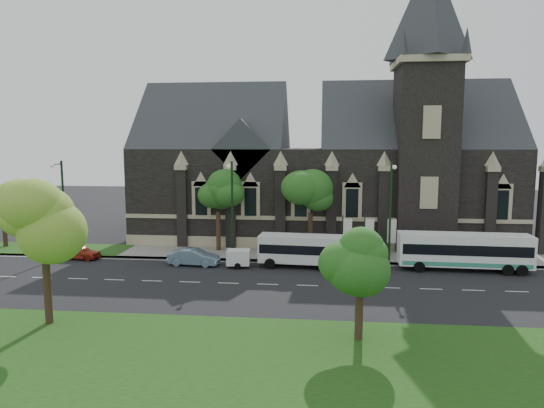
# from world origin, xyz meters

# --- Properties ---
(ground) EXTENTS (160.00, 160.00, 0.00)m
(ground) POSITION_xyz_m (0.00, 0.00, 0.00)
(ground) COLOR black
(ground) RESTS_ON ground
(sidewalk) EXTENTS (80.00, 5.00, 0.15)m
(sidewalk) POSITION_xyz_m (0.00, 9.50, 0.07)
(sidewalk) COLOR gray
(sidewalk) RESTS_ON ground
(museum) EXTENTS (40.00, 17.70, 29.90)m
(museum) POSITION_xyz_m (5.12, 18.78, 8.17)
(museum) COLOR black
(museum) RESTS_ON ground
(tree_park_near) EXTENTS (4.42, 4.42, 8.56)m
(tree_park_near) POSITION_xyz_m (-11.77, -8.77, 6.42)
(tree_park_near) COLOR black
(tree_park_near) RESTS_ON ground
(tree_park_east) EXTENTS (3.40, 3.40, 6.28)m
(tree_park_east) POSITION_xyz_m (6.18, -9.32, 4.62)
(tree_park_east) COLOR black
(tree_park_east) RESTS_ON ground
(tree_walk_right) EXTENTS (4.08, 4.08, 7.80)m
(tree_walk_right) POSITION_xyz_m (3.21, 10.71, 5.82)
(tree_walk_right) COLOR black
(tree_walk_right) RESTS_ON ground
(tree_walk_left) EXTENTS (3.91, 3.91, 7.64)m
(tree_walk_left) POSITION_xyz_m (-5.80, 10.70, 5.73)
(tree_walk_left) COLOR black
(tree_walk_left) RESTS_ON ground
(tree_walk_far) EXTENTS (3.40, 3.40, 6.28)m
(tree_walk_far) POSITION_xyz_m (-27.82, 10.18, 4.62)
(tree_walk_far) COLOR black
(tree_walk_far) RESTS_ON ground
(street_lamp_near) EXTENTS (0.36, 1.88, 9.00)m
(street_lamp_near) POSITION_xyz_m (10.00, 7.09, 5.11)
(street_lamp_near) COLOR black
(street_lamp_near) RESTS_ON ground
(street_lamp_mid) EXTENTS (0.36, 1.88, 9.00)m
(street_lamp_mid) POSITION_xyz_m (-4.00, 7.09, 5.11)
(street_lamp_mid) COLOR black
(street_lamp_mid) RESTS_ON ground
(street_lamp_far) EXTENTS (0.36, 1.88, 9.00)m
(street_lamp_far) POSITION_xyz_m (-20.00, 7.09, 5.11)
(street_lamp_far) COLOR black
(street_lamp_far) RESTS_ON ground
(banner_flag_left) EXTENTS (0.90, 0.10, 4.00)m
(banner_flag_left) POSITION_xyz_m (6.29, 9.00, 2.38)
(banner_flag_left) COLOR black
(banner_flag_left) RESTS_ON ground
(banner_flag_center) EXTENTS (0.90, 0.10, 4.00)m
(banner_flag_center) POSITION_xyz_m (8.29, 9.00, 2.38)
(banner_flag_center) COLOR black
(banner_flag_center) RESTS_ON ground
(banner_flag_right) EXTENTS (0.90, 0.10, 4.00)m
(banner_flag_right) POSITION_xyz_m (10.29, 9.00, 2.38)
(banner_flag_right) COLOR black
(banner_flag_right) RESTS_ON ground
(tour_coach) EXTENTS (10.71, 2.85, 3.10)m
(tour_coach) POSITION_xyz_m (15.87, 5.57, 1.70)
(tour_coach) COLOR white
(tour_coach) RESTS_ON ground
(shuttle_bus) EXTENTS (7.26, 2.98, 2.75)m
(shuttle_bus) POSITION_xyz_m (2.30, 5.40, 1.59)
(shuttle_bus) COLOR silver
(shuttle_bus) RESTS_ON ground
(box_trailer) EXTENTS (2.86, 1.68, 1.50)m
(box_trailer) POSITION_xyz_m (-3.04, 4.77, 0.85)
(box_trailer) COLOR silver
(box_trailer) RESTS_ON ground
(sedan) EXTENTS (4.55, 1.86, 1.47)m
(sedan) POSITION_xyz_m (-7.03, 5.03, 0.73)
(sedan) COLOR #7995AF
(sedan) RESTS_ON ground
(car_far_red) EXTENTS (4.00, 1.92, 1.32)m
(car_far_red) POSITION_xyz_m (-18.10, 6.18, 0.66)
(car_far_red) COLOR #9B2A16
(car_far_red) RESTS_ON ground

